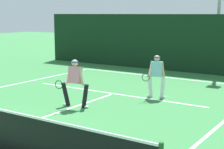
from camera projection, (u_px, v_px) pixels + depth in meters
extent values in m
cube|color=white|center=(163.00, 77.00, 18.27)|extent=(9.73, 0.10, 0.01)
cube|color=white|center=(114.00, 94.00, 14.51)|extent=(7.93, 0.10, 0.01)
cube|color=white|center=(57.00, 112.00, 11.74)|extent=(0.10, 6.40, 0.01)
cylinder|color=black|center=(85.00, 96.00, 12.24)|extent=(0.30, 0.20, 0.85)
cylinder|color=black|center=(66.00, 94.00, 12.53)|extent=(0.36, 0.21, 0.85)
ellipsoid|color=white|center=(85.00, 107.00, 12.31)|extent=(0.28, 0.16, 0.09)
ellipsoid|color=white|center=(66.00, 105.00, 12.60)|extent=(0.28, 0.16, 0.09)
cube|color=pink|center=(75.00, 75.00, 12.27)|extent=(0.49, 0.42, 0.62)
cylinder|color=beige|center=(81.00, 76.00, 12.18)|extent=(0.25, 0.14, 0.65)
cylinder|color=beige|center=(69.00, 75.00, 12.36)|extent=(0.19, 0.50, 0.55)
sphere|color=beige|center=(75.00, 63.00, 12.20)|extent=(0.22, 0.22, 0.22)
cylinder|color=#19478C|center=(75.00, 62.00, 12.19)|extent=(0.28, 0.28, 0.04)
cylinder|color=black|center=(64.00, 83.00, 12.19)|extent=(0.08, 0.26, 0.03)
torus|color=black|center=(59.00, 85.00, 11.89)|extent=(0.29, 0.08, 0.29)
cylinder|color=silver|center=(163.00, 87.00, 13.72)|extent=(0.23, 0.19, 0.84)
cylinder|color=silver|center=(150.00, 86.00, 13.88)|extent=(0.25, 0.20, 0.84)
ellipsoid|color=white|center=(162.00, 97.00, 13.78)|extent=(0.28, 0.17, 0.09)
ellipsoid|color=white|center=(150.00, 96.00, 13.94)|extent=(0.28, 0.17, 0.09)
cube|color=#8CCCE0|center=(157.00, 69.00, 13.68)|extent=(0.48, 0.37, 0.60)
cylinder|color=tan|center=(163.00, 70.00, 13.61)|extent=(0.21, 0.14, 0.64)
cylinder|color=tan|center=(151.00, 69.00, 13.76)|extent=(0.22, 0.50, 0.55)
sphere|color=tan|center=(157.00, 58.00, 13.61)|extent=(0.22, 0.22, 0.22)
cylinder|color=#19478C|center=(157.00, 57.00, 13.60)|extent=(0.29, 0.29, 0.04)
cylinder|color=black|center=(148.00, 76.00, 13.58)|extent=(0.10, 0.26, 0.03)
torus|color=black|center=(146.00, 77.00, 13.27)|extent=(0.29, 0.10, 0.29)
cube|color=black|center=(180.00, 43.00, 19.78)|extent=(18.63, 0.12, 3.19)
cylinder|color=#9EA39E|center=(219.00, 7.00, 19.21)|extent=(0.18, 0.18, 7.16)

